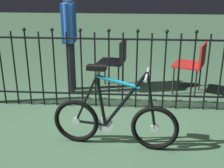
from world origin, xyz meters
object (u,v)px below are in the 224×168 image
(bicycle, at_px, (114,120))
(person_visitor, at_px, (69,32))
(chair_charcoal, at_px, (116,59))
(chair_red, at_px, (193,62))

(bicycle, bearing_deg, person_visitor, 116.39)
(bicycle, height_order, person_visitor, person_visitor)
(chair_charcoal, distance_m, chair_red, 1.20)
(chair_red, height_order, person_visitor, person_visitor)
(chair_red, bearing_deg, chair_charcoal, 174.70)
(bicycle, distance_m, person_visitor, 1.86)
(bicycle, height_order, chair_red, bicycle)
(chair_charcoal, bearing_deg, person_visitor, -167.75)
(chair_red, bearing_deg, person_visitor, -178.79)
(bicycle, relative_size, person_visitor, 0.86)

